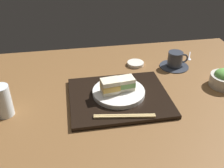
{
  "coord_description": "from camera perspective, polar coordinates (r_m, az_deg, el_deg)",
  "views": [
    {
      "loc": [
        -17.15,
        -81.45,
        59.15
      ],
      "look_at": [
        -2.21,
        3.34,
        5.0
      ],
      "focal_mm": 42.14,
      "sensor_mm": 36.0,
      "label": 1
    }
  ],
  "objects": [
    {
      "name": "chopsticks_pair",
      "position": [
        0.91,
        2.74,
        -6.99
      ],
      "size": [
        21.21,
        4.69,
        0.7
      ],
      "color": "tan",
      "rests_on": "serving_tray"
    },
    {
      "name": "ground_plane",
      "position": [
        1.03,
        1.54,
        -3.93
      ],
      "size": [
        140.0,
        100.0,
        3.0
      ],
      "primitive_type": "cube",
      "color": "brown"
    },
    {
      "name": "small_sauce_dish",
      "position": [
        1.26,
        5.12,
        4.43
      ],
      "size": [
        7.81,
        7.81,
        1.51
      ],
      "primitive_type": "cylinder",
      "color": "silver",
      "rests_on": "ground_plane"
    },
    {
      "name": "teaspoon",
      "position": [
        1.38,
        16.43,
        5.55
      ],
      "size": [
        5.74,
        9.35,
        0.8
      ],
      "color": "silver",
      "rests_on": "ground_plane"
    },
    {
      "name": "drinking_glass",
      "position": [
        0.99,
        -22.67,
        -3.43
      ],
      "size": [
        6.18,
        6.18,
        11.66
      ],
      "primitive_type": "cylinder",
      "color": "silver",
      "rests_on": "ground_plane"
    },
    {
      "name": "sandwich_near",
      "position": [
        0.99,
        -0.46,
        -0.37
      ],
      "size": [
        7.25,
        6.04,
        5.62
      ],
      "color": "#EFE5C1",
      "rests_on": "sandwich_plate"
    },
    {
      "name": "sandwich_plate",
      "position": [
        1.01,
        1.19,
        -1.81
      ],
      "size": [
        20.2,
        20.2,
        1.78
      ],
      "primitive_type": "cylinder",
      "color": "silver",
      "rests_on": "serving_tray"
    },
    {
      "name": "coffee_cup",
      "position": [
        1.26,
        13.53,
        4.93
      ],
      "size": [
        13.49,
        13.49,
        7.49
      ],
      "color": "#333842",
      "rests_on": "ground_plane"
    },
    {
      "name": "serving_tray",
      "position": [
        1.02,
        1.68,
        -2.71
      ],
      "size": [
        37.85,
        31.73,
        1.58
      ],
      "primitive_type": "cube",
      "color": "black",
      "rests_on": "ground_plane"
    },
    {
      "name": "sandwich_far",
      "position": [
        1.01,
        2.86,
        0.12
      ],
      "size": [
        7.38,
        5.8,
        4.99
      ],
      "color": "#EFE5C1",
      "rests_on": "sandwich_plate"
    }
  ]
}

